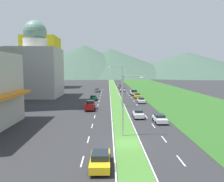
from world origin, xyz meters
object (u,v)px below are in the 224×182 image
at_px(car_1, 123,90).
at_px(car_8, 93,98).
at_px(motorcycle_rider, 89,102).
at_px(pickup_truck_1, 134,92).
at_px(car_6, 138,114).
at_px(car_2, 160,119).
at_px(pickup_truck_0, 90,106).
at_px(car_0, 100,160).
at_px(car_4, 121,87).
at_px(street_lamp_mid, 120,83).
at_px(car_5, 137,96).
at_px(street_lamp_near, 125,101).
at_px(car_7, 97,90).
at_px(car_3, 141,100).

bearing_deg(car_1, car_8, -21.91).
bearing_deg(motorcycle_rider, pickup_truck_1, -32.37).
height_order(car_6, motorcycle_rider, motorcycle_rider).
relative_size(car_2, pickup_truck_1, 0.82).
xyz_separation_m(car_2, car_6, (-3.25, 3.97, 0.04)).
relative_size(car_1, pickup_truck_0, 0.76).
bearing_deg(car_0, car_4, -4.35).
xyz_separation_m(street_lamp_mid, motorcycle_rider, (-7.96, 3.11, -5.11)).
distance_m(car_6, motorcycle_rider, 19.28).
relative_size(car_5, pickup_truck_1, 0.79).
bearing_deg(car_4, pickup_truck_1, 6.04).
xyz_separation_m(street_lamp_mid, pickup_truck_0, (-7.20, -3.91, -4.87)).
xyz_separation_m(car_8, motorcycle_rider, (-0.46, -9.12, -0.04)).
height_order(car_1, car_8, car_8).
distance_m(street_lamp_near, car_1, 63.34).
bearing_deg(car_1, car_7, -79.90).
bearing_deg(street_lamp_mid, car_8, 121.53).
distance_m(street_lamp_mid, car_3, 10.26).
distance_m(street_lamp_mid, pickup_truck_1, 26.45).
xyz_separation_m(car_5, pickup_truck_0, (-13.58, -20.72, 0.19)).
height_order(car_2, pickup_truck_1, pickup_truck_1).
height_order(car_3, car_4, car_4).
height_order(street_lamp_mid, car_5, street_lamp_mid).
distance_m(car_3, car_7, 32.85).
relative_size(car_1, car_6, 1.01).
xyz_separation_m(car_3, pickup_truck_1, (0.02, 18.77, 0.22)).
distance_m(car_2, pickup_truck_0, 18.52).
height_order(pickup_truck_0, pickup_truck_1, same).
relative_size(street_lamp_mid, car_5, 2.39).
xyz_separation_m(car_1, motorcycle_rider, (-10.95, -35.21, -0.03)).
bearing_deg(car_7, car_6, -168.31).
height_order(car_7, pickup_truck_1, pickup_truck_1).
bearing_deg(car_0, car_8, 4.49).
bearing_deg(street_lamp_mid, car_4, 86.84).
bearing_deg(car_2, street_lamp_mid, -160.34).
xyz_separation_m(car_4, car_5, (3.37, -37.69, -0.01)).
bearing_deg(street_lamp_mid, car_7, 101.53).
height_order(car_7, car_8, car_8).
xyz_separation_m(car_2, pickup_truck_0, (-13.23, 12.96, 0.24)).
distance_m(car_6, pickup_truck_1, 38.33).
distance_m(car_0, car_7, 71.55).
distance_m(car_1, motorcycle_rider, 36.87).
relative_size(car_0, pickup_truck_1, 0.88).
bearing_deg(street_lamp_mid, car_2, -70.34).
bearing_deg(car_0, pickup_truck_0, 6.25).
height_order(car_3, car_5, car_5).
height_order(car_1, motorcycle_rider, motorcycle_rider).
bearing_deg(car_6, pickup_truck_0, -132.04).
relative_size(street_lamp_mid, pickup_truck_0, 1.89).
distance_m(street_lamp_near, pickup_truck_0, 22.24).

